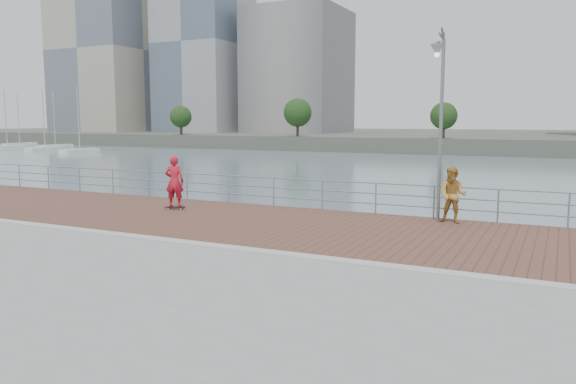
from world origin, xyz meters
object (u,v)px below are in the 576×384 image
at_px(skateboarder, 174,181).
at_px(bystander, 453,195).
at_px(guardrail, 349,193).
at_px(street_lamp, 439,92).

height_order(skateboarder, bystander, skateboarder).
relative_size(guardrail, skateboarder, 20.46).
bearing_deg(skateboarder, bystander, 169.42).
relative_size(skateboarder, bystander, 1.05).
height_order(street_lamp, bystander, street_lamp).
bearing_deg(skateboarder, street_lamp, 168.97).
height_order(guardrail, street_lamp, street_lamp).
height_order(street_lamp, skateboarder, street_lamp).
relative_size(street_lamp, skateboarder, 3.10).
relative_size(guardrail, street_lamp, 6.60).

